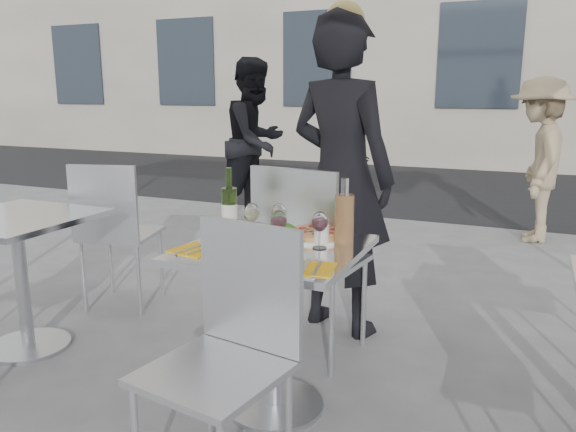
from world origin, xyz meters
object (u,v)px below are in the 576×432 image
at_px(side_chair_lfar, 114,224).
at_px(napkin_right, 310,268).
at_px(main_table, 274,294).
at_px(wineglass_red_a, 279,221).
at_px(chair_near, 231,338).
at_px(wine_bottle, 229,206).
at_px(side_table_left, 19,254).
at_px(pedestrian_a, 256,141).
at_px(chair_far, 305,248).
at_px(wineglass_white_a, 252,214).
at_px(carafe, 344,219).
at_px(salad_plate, 281,234).
at_px(pizza_near, 261,257).
at_px(wineglass_white_b, 279,214).
at_px(napkin_left, 196,249).
at_px(woman_diner, 341,177).
at_px(pedestrian_b, 538,160).
at_px(wineglass_red_b, 320,223).
at_px(pizza_far, 318,234).
at_px(sugar_shaker, 322,232).

distance_m(side_chair_lfar, napkin_right, 1.91).
relative_size(main_table, wineglass_red_a, 4.76).
relative_size(chair_near, wine_bottle, 3.20).
distance_m(side_table_left, pedestrian_a, 3.32).
relative_size(chair_far, chair_near, 1.09).
relative_size(side_table_left, wineglass_white_a, 4.76).
height_order(side_chair_lfar, wine_bottle, wine_bottle).
relative_size(side_chair_lfar, carafe, 3.30).
bearing_deg(salad_plate, main_table, -89.51).
distance_m(wine_bottle, napkin_right, 0.70).
bearing_deg(salad_plate, carafe, 9.64).
height_order(pizza_near, wineglass_white_a, wineglass_white_a).
relative_size(pedestrian_a, carafe, 5.99).
relative_size(wineglass_white_b, napkin_left, 0.75).
bearing_deg(main_table, salad_plate, 90.49).
relative_size(woman_diner, salad_plate, 8.25).
relative_size(side_table_left, chair_near, 0.79).
bearing_deg(main_table, pedestrian_b, 74.13).
distance_m(wine_bottle, napkin_left, 0.38).
xyz_separation_m(main_table, napkin_left, (-0.27, -0.18, 0.21)).
xyz_separation_m(side_chair_lfar, napkin_right, (1.68, -0.89, 0.19)).
bearing_deg(side_table_left, pizza_near, -7.23).
bearing_deg(pedestrian_b, wine_bottle, -23.89).
relative_size(chair_near, napkin_left, 4.50).
relative_size(main_table, carafe, 2.59).
bearing_deg(side_chair_lfar, chair_near, 127.83).
xyz_separation_m(carafe, napkin_right, (-0.02, -0.35, -0.11)).
height_order(pedestrian_a, wineglass_white_a, pedestrian_a).
relative_size(side_chair_lfar, wine_bottle, 3.24).
bearing_deg(wineglass_red_b, side_chair_lfar, 159.08).
distance_m(pedestrian_b, napkin_right, 3.93).
bearing_deg(wineglass_white_a, pizza_far, 24.14).
height_order(main_table, pizza_far, pizza_far).
bearing_deg(wineglass_white_b, pedestrian_b, 72.97).
xyz_separation_m(side_chair_lfar, pedestrian_a, (-0.31, 2.63, 0.30)).
relative_size(salad_plate, wineglass_white_b, 1.40).
relative_size(chair_near, salad_plate, 4.29).
bearing_deg(pizza_near, pedestrian_a, 116.93).
height_order(main_table, wineglass_white_b, wineglass_white_b).
height_order(side_table_left, pedestrian_a, pedestrian_a).
xyz_separation_m(chair_near, wineglass_red_a, (-0.05, 0.50, 0.30)).
xyz_separation_m(pedestrian_a, salad_plate, (1.74, -3.22, -0.08)).
distance_m(main_table, chair_far, 0.49).
xyz_separation_m(sugar_shaker, wineglass_red_a, (-0.15, -0.11, 0.06)).
distance_m(wineglass_red_b, napkin_right, 0.30).
distance_m(woman_diner, wineglass_red_a, 0.96).
xyz_separation_m(side_table_left, wineglass_white_b, (1.46, 0.14, 0.32)).
relative_size(main_table, pizza_far, 2.47).
height_order(chair_near, napkin_left, chair_near).
xyz_separation_m(pedestrian_a, wineglass_white_a, (1.59, -3.20, -0.01)).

